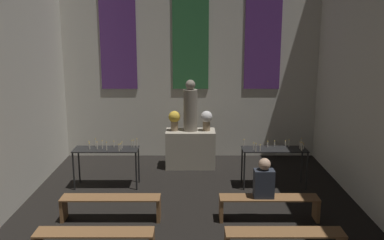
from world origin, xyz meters
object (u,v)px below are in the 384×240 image
altar (192,149)px  pew_third_right (286,239)px  flower_vase_left (176,119)px  flower_vase_right (208,119)px  statue (192,108)px  candle_rack_right (276,153)px  pew_third_left (96,239)px  candle_rack_left (108,153)px  pew_back_left (113,203)px  person_seated (266,180)px  pew_back_right (271,203)px

altar → pew_third_right: size_ratio=0.68×
flower_vase_left → flower_vase_right: bearing=0.0°
altar → statue: (0.00, 0.00, 1.05)m
candle_rack_right → pew_third_left: candle_rack_right is taller
candle_rack_left → candle_rack_right: bearing=-0.0°
flower_vase_left → pew_third_left: bearing=-103.4°
statue → candle_rack_right: statue is taller
candle_rack_right → pew_back_left: candle_rack_right is taller
altar → pew_third_right: 4.63m
candle_rack_left → pew_back_left: (0.39, -1.69, -0.44)m
flower_vase_left → pew_third_right: 4.85m
statue → pew_back_left: (-1.44, -3.06, -1.20)m
candle_rack_left → candle_rack_right: (3.68, -0.00, -0.00)m
pew_third_left → person_seated: (2.78, 1.34, 0.45)m
candle_rack_left → pew_back_right: (3.28, -1.69, -0.44)m
flower_vase_left → pew_back_right: 3.69m
altar → pew_back_left: 3.39m
flower_vase_right → candle_rack_right: bearing=-43.3°
pew_back_left → pew_back_right: size_ratio=1.00×
pew_third_left → pew_back_right: bearing=24.9°
altar → pew_back_left: size_ratio=0.68×
candle_rack_right → pew_back_left: bearing=-152.8°
flower_vase_right → pew_back_right: flower_vase_right is taller
pew_back_right → pew_third_right: bearing=-90.0°
pew_back_right → altar: bearing=115.2°
flower_vase_right → candle_rack_right: size_ratio=0.35×
pew_third_left → pew_third_right: same height
statue → pew_third_left: 4.78m
person_seated → statue: bearing=113.6°
flower_vase_left → pew_back_left: (-1.04, -3.06, -0.91)m
statue → person_seated: size_ratio=1.73×
flower_vase_left → candle_rack_left: flower_vase_left is taller
flower_vase_right → pew_third_right: 4.61m
candle_rack_left → flower_vase_right: bearing=31.5°
statue → candle_rack_left: 2.41m
pew_third_left → pew_back_left: same height
candle_rack_right → person_seated: bearing=-106.8°
candle_rack_left → pew_third_left: candle_rack_left is taller
flower_vase_left → candle_rack_left: 2.04m
candle_rack_left → pew_third_left: 3.09m
pew_third_left → flower_vase_right: bearing=67.3°
person_seated → candle_rack_right: bearing=73.2°
flower_vase_left → flower_vase_right: 0.80m
pew_third_left → pew_back_left: (0.00, 1.34, 0.00)m
candle_rack_right → pew_third_right: 3.09m
statue → pew_back_right: 3.59m
pew_back_left → altar: bearing=64.8°
candle_rack_right → pew_back_right: 1.80m
altar → flower_vase_right: flower_vase_right is taller
person_seated → candle_rack_left: bearing=151.9°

